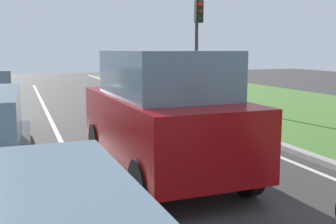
% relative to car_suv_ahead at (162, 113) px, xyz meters
% --- Properties ---
extents(ground_plane, '(60.00, 60.00, 0.00)m').
position_rel_car_suv_ahead_xyz_m(ground_plane, '(-0.78, 4.99, -1.17)').
color(ground_plane, '#383533').
extents(lane_line_center, '(0.12, 32.00, 0.01)m').
position_rel_car_suv_ahead_xyz_m(lane_line_center, '(-1.48, 4.99, -1.16)').
color(lane_line_center, silver).
rests_on(lane_line_center, ground).
extents(lane_line_right_edge, '(0.12, 32.00, 0.01)m').
position_rel_car_suv_ahead_xyz_m(lane_line_right_edge, '(2.82, 4.99, -1.16)').
color(lane_line_right_edge, silver).
rests_on(lane_line_right_edge, ground).
extents(grass_verge_right, '(9.00, 48.00, 0.06)m').
position_rel_car_suv_ahead_xyz_m(grass_verge_right, '(7.72, 4.99, -1.14)').
color(grass_verge_right, '#47752D').
rests_on(grass_verge_right, ground).
extents(curb_right, '(0.24, 48.00, 0.12)m').
position_rel_car_suv_ahead_xyz_m(curb_right, '(3.32, 4.99, -1.11)').
color(curb_right, '#9E9B93').
rests_on(curb_right, ground).
extents(car_suv_ahead, '(2.08, 4.55, 2.28)m').
position_rel_car_suv_ahead_xyz_m(car_suv_ahead, '(0.00, 0.00, 0.00)').
color(car_suv_ahead, maroon).
rests_on(car_suv_ahead, ground).
extents(traffic_light_near_right, '(0.32, 0.50, 4.50)m').
position_rel_car_suv_ahead_xyz_m(traffic_light_near_right, '(4.72, 9.01, 1.91)').
color(traffic_light_near_right, '#2D2D2D').
rests_on(traffic_light_near_right, ground).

